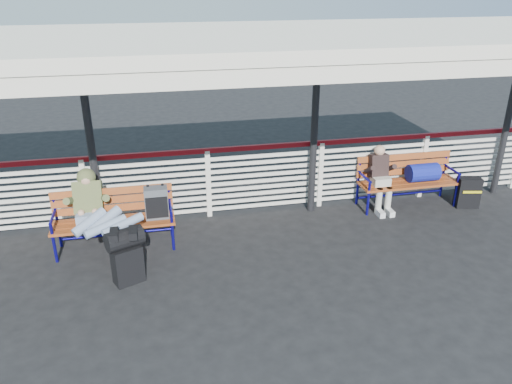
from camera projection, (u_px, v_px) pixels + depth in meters
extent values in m
plane|color=black|center=(227.00, 274.00, 7.03)|extent=(60.00, 60.00, 0.00)
cube|color=silver|center=(208.00, 184.00, 8.49)|extent=(12.00, 0.04, 1.04)
cube|color=maroon|center=(207.00, 151.00, 8.25)|extent=(12.00, 0.06, 0.08)
cube|color=silver|center=(211.00, 40.00, 6.60)|extent=(12.60, 3.60, 0.16)
cube|color=silver|center=(233.00, 73.00, 5.09)|extent=(12.60, 0.06, 0.30)
cylinder|color=black|center=(91.00, 143.00, 7.65)|extent=(0.12, 0.12, 3.00)
cylinder|color=black|center=(314.00, 129.00, 8.35)|extent=(0.12, 0.12, 3.00)
cylinder|color=black|center=(508.00, 117.00, 9.06)|extent=(0.12, 0.12, 3.00)
cube|color=black|center=(128.00, 265.00, 6.75)|extent=(0.45, 0.37, 0.53)
cylinder|color=black|center=(125.00, 239.00, 6.59)|extent=(0.55, 0.44, 0.27)
cube|color=#A55420|center=(114.00, 223.00, 7.49)|extent=(1.80, 0.50, 0.04)
cube|color=#A55420|center=(113.00, 200.00, 7.61)|extent=(1.80, 0.10, 0.40)
cylinder|color=#100B81|center=(55.00, 249.00, 7.24)|extent=(0.04, 0.04, 0.45)
cylinder|color=#100B81|center=(173.00, 237.00, 7.56)|extent=(0.04, 0.04, 0.45)
cylinder|color=#100B81|center=(57.00, 220.00, 7.57)|extent=(0.04, 0.04, 0.90)
cylinder|color=#100B81|center=(170.00, 210.00, 7.89)|extent=(0.04, 0.04, 0.90)
cube|color=#54585C|center=(157.00, 203.00, 7.53)|extent=(0.35, 0.22, 0.49)
cube|color=#A55420|center=(409.00, 183.00, 8.92)|extent=(1.80, 0.50, 0.04)
cube|color=#A55420|center=(404.00, 164.00, 9.05)|extent=(1.80, 0.10, 0.40)
cylinder|color=#100B81|center=(368.00, 203.00, 8.67)|extent=(0.04, 0.04, 0.45)
cylinder|color=#100B81|center=(456.00, 195.00, 9.00)|extent=(0.04, 0.04, 0.45)
cylinder|color=#100B81|center=(358.00, 181.00, 9.00)|extent=(0.04, 0.04, 0.90)
cylinder|color=#100B81|center=(443.00, 174.00, 9.33)|extent=(0.04, 0.04, 0.90)
cylinder|color=navy|center=(423.00, 173.00, 8.90)|extent=(0.55, 0.32, 0.32)
cube|color=#8797B6|center=(89.00, 218.00, 7.43)|extent=(0.36, 0.26, 0.18)
cube|color=#4E592F|center=(88.00, 197.00, 7.51)|extent=(0.42, 0.38, 0.53)
sphere|color=#4E592F|center=(86.00, 177.00, 7.48)|extent=(0.28, 0.28, 0.28)
sphere|color=tan|center=(86.00, 179.00, 7.45)|extent=(0.21, 0.21, 0.21)
cube|color=black|center=(114.00, 235.00, 6.47)|extent=(0.11, 0.27, 0.10)
cube|color=black|center=(133.00, 233.00, 6.51)|extent=(0.11, 0.27, 0.10)
cube|color=#BAB8A9|center=(381.00, 181.00, 8.79)|extent=(0.30, 0.24, 0.16)
cube|color=black|center=(379.00, 165.00, 8.81)|extent=(0.32, 0.23, 0.42)
sphere|color=tan|center=(380.00, 150.00, 8.72)|extent=(0.19, 0.19, 0.19)
cylinder|color=#BAB8A9|center=(379.00, 201.00, 8.72)|extent=(0.11, 0.11, 0.46)
cylinder|color=#BAB8A9|center=(388.00, 200.00, 8.76)|extent=(0.11, 0.11, 0.46)
cube|color=silver|center=(380.00, 213.00, 8.71)|extent=(0.10, 0.24, 0.10)
cube|color=silver|center=(389.00, 212.00, 8.75)|extent=(0.10, 0.24, 0.10)
cube|color=black|center=(468.00, 192.00, 8.97)|extent=(0.44, 0.30, 0.56)
cube|color=yellow|center=(472.00, 192.00, 8.84)|extent=(0.33, 0.09, 0.04)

